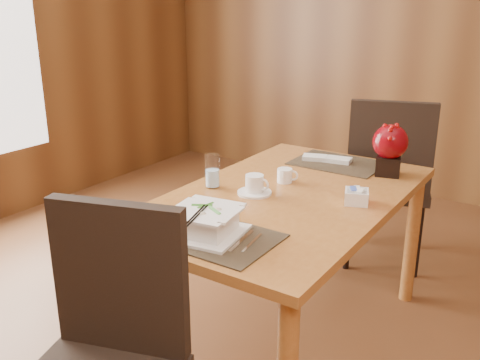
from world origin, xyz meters
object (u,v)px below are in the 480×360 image
Objects in this scene: creamer_jug at (285,175)px; soup_setting at (206,223)px; dining_table at (286,214)px; berry_decor at (390,147)px; bread_plate at (142,223)px; coffee_cup at (254,186)px; near_chair at (105,351)px; water_glass at (212,171)px; sugar_caddy at (356,197)px; far_chair at (388,174)px.

soup_setting is at bearing -106.01° from creamer_jug.
dining_table is 0.63m from berry_decor.
bread_plate is (-0.58, -1.12, -0.14)m from berry_decor.
near_chair reaches higher than coffee_cup.
creamer_jug is (0.24, 0.24, -0.04)m from water_glass.
coffee_cup reaches higher than creamer_jug.
sugar_caddy reaches higher than dining_table.
dining_table is at bearing -118.71° from berry_decor.
sugar_caddy is at bearing -87.67° from berry_decor.
near_chair reaches higher than water_glass.
creamer_jug is at bearing 45.28° from water_glass.
sugar_caddy is at bearing 81.45° from far_chair.
far_chair is at bearing 75.20° from soup_setting.
near_chair reaches higher than dining_table.
coffee_cup is at bearing 70.99° from bread_plate.
dining_table is 9.76× the size of coffee_cup.
sugar_caddy is at bearing 18.18° from coffee_cup.
bread_plate is at bearing -178.27° from soup_setting.
coffee_cup is at bearing 77.05° from near_chair.
water_glass reaches higher than soup_setting.
far_chair is (-0.17, 0.94, -0.19)m from sugar_caddy.
water_glass is at bearing -171.01° from coffee_cup.
dining_table is at bearing 70.12° from near_chair.
berry_decor reaches higher than coffee_cup.
dining_table is 1.43× the size of far_chair.
coffee_cup is 1.01m from near_chair.
dining_table is 16.35× the size of creamer_jug.
water_glass is (-0.21, -0.03, 0.04)m from coffee_cup.
far_chair is at bearing 82.51° from dining_table.
near_chair reaches higher than sugar_caddy.
creamer_jug is 0.92m from far_chair.
soup_setting is at bearing -118.53° from sugar_caddy.
soup_setting is 3.18× the size of creamer_jug.
sugar_caddy is 0.10× the size of near_chair.
water_glass is 0.50m from bread_plate.
water_glass is 1.70× the size of creamer_jug.
soup_setting is at bearing -79.43° from coffee_cup.
dining_table is at bearing 18.55° from water_glass.
far_chair is (0.17, 2.07, 0.03)m from near_chair.
sugar_caddy is 0.98m from far_chair.
far_chair is at bearing 67.47° from near_chair.
bread_plate is 1.67m from far_chair.
creamer_jug is 0.54m from berry_decor.
soup_setting is at bearing -93.48° from dining_table.
near_chair reaches higher than bread_plate.
coffee_cup reaches higher than dining_table.
soup_setting is 0.48m from coffee_cup.
coffee_cup is 0.56m from bread_plate.
water_glass is 0.62× the size of berry_decor.
soup_setting is 0.53m from water_glass.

